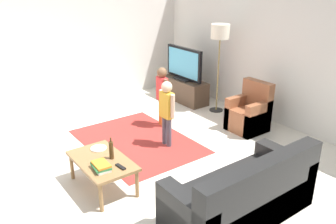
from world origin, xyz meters
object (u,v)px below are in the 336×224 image
(armchair, at_px, (250,114))
(book_stack, at_px, (101,166))
(child_near_tv, at_px, (162,91))
(child_center, at_px, (167,108))
(bottle, at_px, (111,150))
(tv, at_px, (184,64))
(plate, at_px, (99,148))
(tv_stand, at_px, (184,90))
(coffee_table, at_px, (102,163))
(floor_lamp, at_px, (220,36))
(tv_remote, at_px, (121,167))
(couch, at_px, (245,198))

(armchair, bearing_deg, book_stack, -83.78)
(child_near_tv, distance_m, child_center, 0.82)
(child_near_tv, height_order, bottle, child_near_tv)
(tv, xyz_separation_m, child_center, (1.56, -1.60, -0.18))
(child_center, height_order, plate, child_center)
(child_center, bearing_deg, plate, -80.89)
(tv_stand, bearing_deg, plate, -58.90)
(coffee_table, height_order, book_stack, book_stack)
(tv_stand, bearing_deg, floor_lamp, 9.71)
(armchair, bearing_deg, tv_stand, 178.84)
(coffee_table, bearing_deg, child_center, 109.82)
(book_stack, bearing_deg, child_center, 115.39)
(floor_lamp, height_order, book_stack, floor_lamp)
(armchair, distance_m, book_stack, 3.14)
(book_stack, bearing_deg, tv, 126.16)
(tv, relative_size, child_center, 1.00)
(plate, bearing_deg, child_near_tv, 118.03)
(bottle, bearing_deg, book_stack, -54.51)
(tv_stand, relative_size, book_stack, 4.17)
(armchair, xyz_separation_m, book_stack, (0.34, -3.12, 0.16))
(floor_lamp, distance_m, book_stack, 3.75)
(floor_lamp, distance_m, plate, 3.41)
(tv_stand, height_order, floor_lamp, floor_lamp)
(child_center, bearing_deg, armchair, 76.29)
(plate, bearing_deg, floor_lamp, 105.99)
(coffee_table, distance_m, plate, 0.32)
(child_center, height_order, book_stack, child_center)
(tv, distance_m, book_stack, 3.90)
(tv_stand, height_order, child_center, child_center)
(floor_lamp, height_order, bottle, floor_lamp)
(tv_stand, relative_size, child_near_tv, 1.07)
(tv, xyz_separation_m, plate, (1.78, -2.92, -0.42))
(tv, height_order, armchair, tv)
(tv_remote, bearing_deg, book_stack, -122.51)
(couch, distance_m, child_near_tv, 2.91)
(armchair, relative_size, plate, 4.09)
(child_near_tv, distance_m, bottle, 2.13)
(coffee_table, relative_size, plate, 4.55)
(tv_stand, relative_size, tv, 1.09)
(couch, relative_size, child_center, 1.63)
(book_stack, bearing_deg, tv_stand, 125.97)
(tv, xyz_separation_m, coffee_table, (2.07, -3.02, -0.48))
(couch, bearing_deg, bottle, -149.11)
(child_near_tv, bearing_deg, bottle, -53.38)
(child_near_tv, bearing_deg, tv_stand, 125.14)
(tv, height_order, tv_remote, tv)
(tv_stand, distance_m, book_stack, 3.90)
(floor_lamp, relative_size, coffee_table, 1.78)
(child_near_tv, bearing_deg, armchair, 46.97)
(floor_lamp, distance_m, child_center, 2.10)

